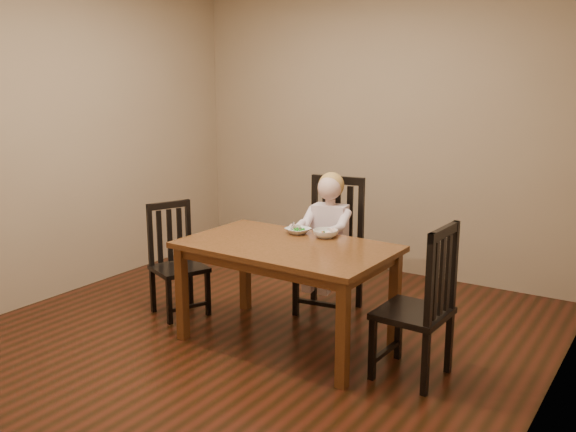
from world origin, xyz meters
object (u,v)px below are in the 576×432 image
Objects in this scene: dining_table at (287,256)px; bowl_peas at (298,231)px; chair_right at (421,306)px; chair_child at (331,248)px; bowl_veg at (325,234)px; toddler at (329,230)px; chair_left at (177,261)px.

bowl_peas reaches higher than dining_table.
chair_child is at bearing 56.53° from chair_right.
bowl_veg is (0.23, 0.01, 0.01)m from bowl_peas.
chair_child is (-0.06, 0.76, -0.13)m from dining_table.
bowl_peas is at bearing 77.65° from chair_child.
bowl_peas is at bearing 76.52° from chair_right.
bowl_veg is (0.19, -0.39, 0.08)m from toddler.
toddler is at bearing 94.29° from dining_table.
chair_child is 1.08× the size of chair_right.
chair_right is 5.63× the size of bowl_veg.
dining_table is 0.33m from bowl_peas.
dining_table is at bearing 91.57° from chair_right.
chair_right is (1.01, -0.02, -0.16)m from dining_table.
dining_table is 0.36m from bowl_veg.
toddler reaches higher than bowl_veg.
chair_child is 0.54m from bowl_veg.
bowl_veg is at bearing 107.09° from toddler.
chair_child reaches higher than bowl_veg.
toddler is 3.42× the size of bowl_veg.
chair_left is 5.07× the size of bowl_peas.
dining_table is 8.29× the size of bowl_veg.
chair_right reaches higher than chair_left.
dining_table is 0.77m from chair_child.
chair_left is 1.25m from toddler.
bowl_peas is (-0.04, -0.41, 0.07)m from toddler.
toddler reaches higher than bowl_peas.
toddler is at bearing 58.29° from chair_right.
bowl_peas is at bearing 107.36° from dining_table.
dining_table is 2.42× the size of toddler.
bowl_peas is (0.98, 0.27, 0.33)m from chair_left.
chair_left reaches higher than dining_table.
dining_table is 1.66× the size of chair_left.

